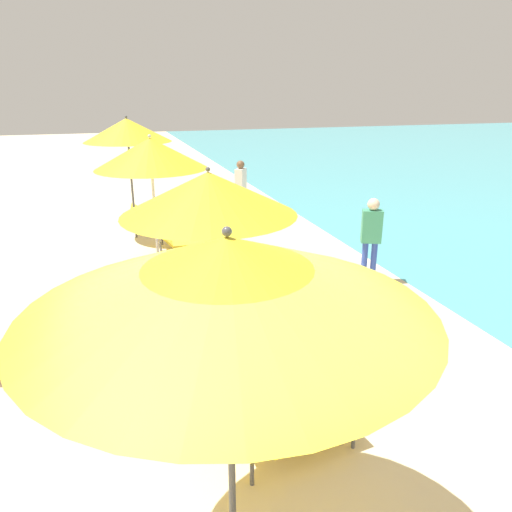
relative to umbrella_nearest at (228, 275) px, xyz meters
name	(u,v)px	position (x,y,z in m)	size (l,w,h in m)	color
umbrella_nearest	(228,275)	(0.00, 0.00, 0.00)	(2.50, 2.50, 2.75)	#4C4C51
lounger_nearest_shoreside	(289,424)	(0.87, 1.14, -2.15)	(1.42, 0.80, 0.61)	yellow
umbrella_second	(209,194)	(0.59, 3.32, -0.22)	(2.27, 2.27, 2.57)	#4C4C51
lounger_second_shoreside	(261,296)	(1.60, 4.28, -2.19)	(1.45, 0.87, 0.56)	yellow
umbrella_third	(151,154)	(0.18, 6.36, -0.07)	(2.05, 2.05, 2.72)	silver
lounger_third_shoreside	(187,240)	(0.95, 7.57, -2.14)	(1.52, 0.69, 0.64)	yellow
lounger_third_inland	(195,280)	(0.70, 5.29, -2.17)	(1.34, 0.87, 0.59)	#D8593F
umbrella_farthest	(127,130)	(-0.06, 9.15, 0.13)	(2.01, 2.01, 2.91)	#4C4C51
lounger_farthest_shoreside	(161,213)	(0.69, 10.23, -2.15)	(1.63, 0.75, 0.55)	yellow
lounger_farthest_inland	(185,235)	(0.97, 8.02, -2.16)	(1.48, 0.82, 0.59)	yellow
person_walking_mid	(371,233)	(3.92, 4.85, -1.47)	(0.42, 0.35, 1.63)	#334CB2
person_walking_far	(241,184)	(2.90, 10.06, -1.46)	(0.39, 0.42, 1.64)	silver
cooler_box	(421,342)	(3.32, 2.35, -2.29)	(0.52, 0.53, 0.32)	#2659B2
beach_ball	(294,273)	(2.66, 5.43, -2.33)	(0.25, 0.25, 0.25)	#338CD8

